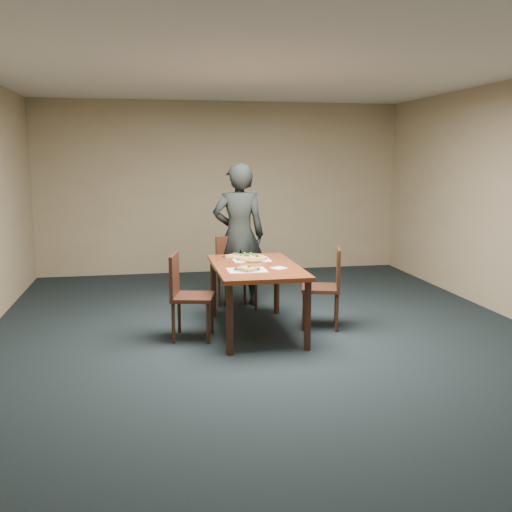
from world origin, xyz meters
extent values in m
plane|color=black|center=(0.00, 0.00, 0.00)|extent=(8.00, 8.00, 0.00)
plane|color=tan|center=(0.00, 4.00, 1.40)|extent=(6.00, 0.00, 6.00)
plane|color=white|center=(0.00, 0.00, 2.80)|extent=(8.00, 8.00, 0.00)
cube|color=#5C2512|center=(-0.09, 0.53, 0.73)|extent=(0.90, 1.50, 0.04)
cylinder|color=black|center=(-0.48, -0.16, 0.35)|extent=(0.07, 0.07, 0.70)
cylinder|color=black|center=(-0.48, 1.22, 0.35)|extent=(0.07, 0.07, 0.70)
cylinder|color=black|center=(0.30, -0.16, 0.35)|extent=(0.07, 0.07, 0.70)
cylinder|color=black|center=(0.30, 1.22, 0.35)|extent=(0.07, 0.07, 0.70)
cube|color=black|center=(-0.14, 1.54, 0.45)|extent=(0.51, 0.51, 0.04)
cylinder|color=black|center=(-0.27, 1.32, 0.21)|extent=(0.04, 0.04, 0.43)
cylinder|color=black|center=(-0.36, 1.67, 0.21)|extent=(0.04, 0.04, 0.43)
cylinder|color=black|center=(0.08, 1.40, 0.21)|extent=(0.04, 0.04, 0.43)
cylinder|color=black|center=(0.00, 1.75, 0.21)|extent=(0.04, 0.04, 0.43)
cube|color=black|center=(-0.18, 1.72, 0.69)|extent=(0.42, 0.13, 0.44)
cube|color=black|center=(-0.78, 0.43, 0.45)|extent=(0.50, 0.50, 0.04)
cylinder|color=black|center=(-0.65, 0.22, 0.21)|extent=(0.04, 0.04, 0.43)
cylinder|color=black|center=(-1.00, 0.30, 0.21)|extent=(0.04, 0.04, 0.43)
cylinder|color=black|center=(-0.57, 0.57, 0.21)|extent=(0.04, 0.04, 0.43)
cylinder|color=black|center=(-0.92, 0.65, 0.21)|extent=(0.04, 0.04, 0.43)
cube|color=black|center=(-0.97, 0.48, 0.69)|extent=(0.13, 0.42, 0.44)
cube|color=black|center=(0.67, 0.58, 0.45)|extent=(0.53, 0.53, 0.04)
cylinder|color=black|center=(0.55, 0.81, 0.21)|extent=(0.04, 0.04, 0.43)
cylinder|color=black|center=(0.89, 0.70, 0.21)|extent=(0.04, 0.04, 0.43)
cylinder|color=black|center=(0.44, 0.46, 0.21)|extent=(0.04, 0.04, 0.43)
cylinder|color=black|center=(0.78, 0.36, 0.21)|extent=(0.04, 0.04, 0.43)
cube|color=black|center=(0.85, 0.53, 0.69)|extent=(0.16, 0.41, 0.44)
imported|color=black|center=(-0.08, 1.73, 0.92)|extent=(0.70, 0.48, 1.83)
cube|color=white|center=(-0.08, 0.86, 0.75)|extent=(0.42, 0.32, 0.00)
cube|color=white|center=(-0.23, 0.27, 0.75)|extent=(0.40, 0.30, 0.00)
cylinder|color=silver|center=(-0.08, 0.86, 0.76)|extent=(0.37, 0.37, 0.01)
cylinder|color=tan|center=(-0.08, 0.86, 0.77)|extent=(0.33, 0.33, 0.02)
cylinder|color=#EFD17C|center=(-0.08, 0.86, 0.79)|extent=(0.29, 0.29, 0.01)
sphere|color=#224615|center=(-0.19, 0.91, 0.80)|extent=(0.03, 0.03, 0.03)
sphere|color=#224615|center=(-0.05, 0.89, 0.80)|extent=(0.03, 0.03, 0.03)
sphere|color=#224615|center=(-0.15, 0.87, 0.80)|extent=(0.03, 0.03, 0.03)
sphere|color=#224615|center=(-0.12, 0.86, 0.80)|extent=(0.04, 0.04, 0.04)
sphere|color=#224615|center=(-0.06, 0.98, 0.80)|extent=(0.03, 0.03, 0.03)
sphere|color=#224615|center=(-0.14, 0.95, 0.80)|extent=(0.04, 0.04, 0.04)
sphere|color=#224615|center=(-0.12, 0.87, 0.80)|extent=(0.04, 0.04, 0.04)
sphere|color=#224615|center=(-0.03, 0.93, 0.80)|extent=(0.03, 0.03, 0.03)
sphere|color=#224615|center=(-0.02, 0.81, 0.80)|extent=(0.04, 0.04, 0.04)
cylinder|color=silver|center=(-0.23, 0.27, 0.76)|extent=(0.28, 0.28, 0.01)
cube|color=tan|center=(-0.23, 0.27, 0.77)|extent=(0.20, 0.21, 0.02)
cube|color=#EFD17C|center=(-0.23, 0.27, 0.78)|extent=(0.16, 0.17, 0.01)
sphere|color=#224615|center=(-0.21, 0.25, 0.79)|extent=(0.03, 0.03, 0.03)
sphere|color=#224615|center=(-0.19, 0.30, 0.79)|extent=(0.03, 0.03, 0.03)
cylinder|color=silver|center=(-0.24, 1.06, 0.76)|extent=(0.28, 0.28, 0.01)
cube|color=tan|center=(-0.24, 1.06, 0.77)|extent=(0.21, 0.21, 0.02)
cube|color=#EFD17C|center=(-0.24, 1.06, 0.78)|extent=(0.17, 0.17, 0.01)
sphere|color=#224615|center=(-0.24, 1.06, 0.79)|extent=(0.03, 0.03, 0.03)
sphere|color=#224615|center=(-0.21, 1.05, 0.79)|extent=(0.03, 0.03, 0.03)
cube|color=white|center=(0.12, 0.31, 0.75)|extent=(0.19, 0.19, 0.01)
camera|label=1|loc=(-1.22, -5.42, 1.90)|focal=40.00mm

